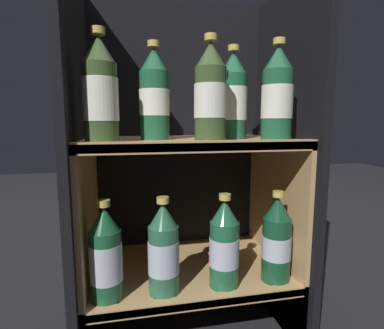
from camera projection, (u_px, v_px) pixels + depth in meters
fridge_back_wall at (177, 155)px, 0.97m from camera, size 0.57×0.02×0.94m
fridge_side_left at (80, 165)px, 0.74m from camera, size 0.02×0.39×0.94m
fridge_side_right at (283, 160)px, 0.85m from camera, size 0.02×0.39×0.94m
shelf_lower at (189, 278)px, 0.83m from camera, size 0.53×0.35×0.18m
shelf_upper at (189, 196)px, 0.80m from camera, size 0.53×0.35×0.54m
bottle_upper_front_0 at (100, 93)px, 0.62m from camera, size 0.07×0.07×0.23m
bottle_upper_front_1 at (210, 95)px, 0.66m from camera, size 0.07×0.07×0.23m
bottle_upper_front_2 at (277, 96)px, 0.70m from camera, size 0.07×0.07×0.23m
bottle_upper_back_0 at (154, 97)px, 0.72m from camera, size 0.07×0.07×0.23m
bottle_upper_back_1 at (233, 98)px, 0.76m from camera, size 0.07×0.07×0.23m
bottle_lower_front_0 at (106, 256)px, 0.67m from camera, size 0.07×0.07×0.23m
bottle_lower_front_1 at (164, 251)px, 0.69m from camera, size 0.07×0.07×0.23m
bottle_lower_front_2 at (224, 246)px, 0.72m from camera, size 0.07×0.07×0.23m
bottle_lower_front_3 at (276, 241)px, 0.75m from camera, size 0.07×0.07×0.23m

